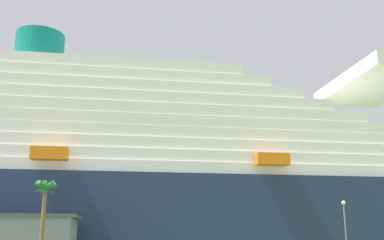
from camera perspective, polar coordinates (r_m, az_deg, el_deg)
cruise_ship at (r=125.80m, az=-5.51°, el=-7.13°), size 264.16×40.67×65.83m
palm_tree at (r=75.33m, az=-17.65°, el=-8.90°), size 3.57×3.51×12.28m
street_lamp at (r=66.83m, az=18.31°, el=-11.97°), size 0.56×0.56×8.49m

